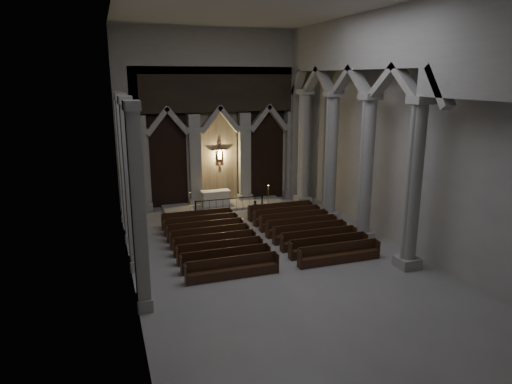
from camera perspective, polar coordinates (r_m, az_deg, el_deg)
room at (r=20.90m, az=3.33°, el=10.82°), size 24.00×24.10×12.00m
sanctuary_wall at (r=31.93m, az=-4.61°, el=10.18°), size 14.00×0.77×12.00m
right_arcade at (r=24.62m, az=14.33°, el=11.44°), size 1.00×24.00×12.00m
left_pilasters at (r=23.38m, az=-15.70°, el=1.53°), size 0.60×13.00×8.03m
sanctuary_step at (r=32.16m, az=-3.97°, el=-1.63°), size 8.50×2.60×0.15m
altar at (r=31.88m, az=-5.07°, el=-0.70°), size 1.99×0.80×1.01m
altar_rail at (r=30.73m, az=-3.32°, el=-1.32°), size 4.73×0.09×0.93m
candle_stand_left at (r=30.83m, az=-8.22°, el=-1.85°), size 0.24×0.24×1.39m
candle_stand_right at (r=31.59m, az=1.53°, el=-1.21°), size 0.27×0.27×1.61m
pews at (r=25.09m, az=0.58°, el=-5.64°), size 9.71×8.20×0.96m
worshipper at (r=29.41m, az=-0.09°, el=-2.13°), size 0.47×0.39×1.12m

